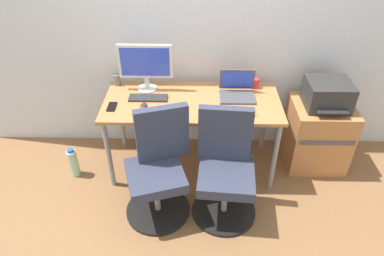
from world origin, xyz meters
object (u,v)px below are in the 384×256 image
side_cabinet (317,134)px  open_laptop (237,90)px  office_chair_left (158,170)px  office_chair_right (225,170)px  water_bottle_on_floor (73,163)px  printer (328,94)px  desktop_monitor (145,64)px  coffee_mug (254,83)px

side_cabinet → open_laptop: bearing=178.6°
office_chair_left → side_cabinet: 1.59m
office_chair_right → office_chair_left: bearing=-179.7°
office_chair_left → water_bottle_on_floor: 0.98m
office_chair_left → water_bottle_on_floor: office_chair_left is taller
office_chair_left → open_laptop: open_laptop is taller
printer → desktop_monitor: desktop_monitor is taller
water_bottle_on_floor → office_chair_right: bearing=-15.2°
open_laptop → coffee_mug: size_ratio=3.37×
side_cabinet → coffee_mug: coffee_mug is taller
office_chair_left → office_chair_right: same height
water_bottle_on_floor → coffee_mug: size_ratio=3.37×
printer → office_chair_right: bearing=-145.9°
water_bottle_on_floor → open_laptop: open_laptop is taller
office_chair_right → printer: size_ratio=2.35×
water_bottle_on_floor → desktop_monitor: desktop_monitor is taller
open_laptop → desktop_monitor: bearing=172.9°
office_chair_right → open_laptop: open_laptop is taller
office_chair_left → open_laptop: bearing=44.4°
side_cabinet → open_laptop: open_laptop is taller
printer → desktop_monitor: 1.63m
office_chair_right → printer: (0.92, 0.62, 0.35)m
printer → water_bottle_on_floor: printer is taller
office_chair_left → printer: size_ratio=2.35×
printer → office_chair_left: bearing=-156.8°
desktop_monitor → open_laptop: desktop_monitor is taller
printer → open_laptop: size_ratio=1.29×
open_laptop → coffee_mug: open_laptop is taller
office_chair_left → water_bottle_on_floor: bearing=156.0°
office_chair_right → open_laptop: bearing=79.2°
printer → coffee_mug: printer is taller
office_chair_right → coffee_mug: size_ratio=10.22×
desktop_monitor → water_bottle_on_floor: bearing=-152.2°
office_chair_right → desktop_monitor: desktop_monitor is taller
office_chair_left → coffee_mug: (0.83, 0.80, 0.36)m
open_laptop → printer: bearing=-1.5°
desktop_monitor → coffee_mug: bearing=2.9°
side_cabinet → open_laptop: 0.93m
office_chair_right → desktop_monitor: bearing=132.8°
water_bottle_on_floor → desktop_monitor: (0.70, 0.37, 0.84)m
office_chair_left → open_laptop: 1.00m
office_chair_left → office_chair_right: (0.54, 0.00, 0.00)m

